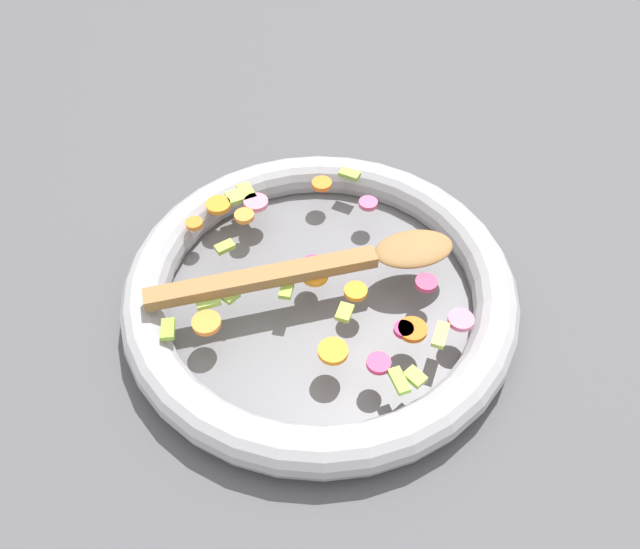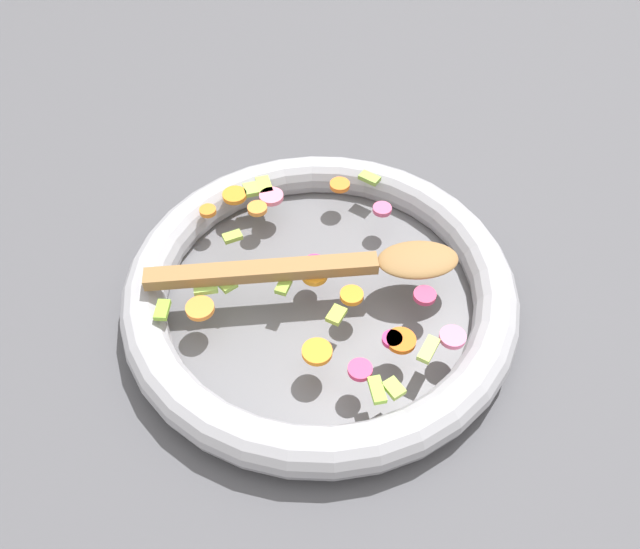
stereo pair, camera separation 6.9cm
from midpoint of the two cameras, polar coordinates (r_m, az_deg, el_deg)
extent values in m
plane|color=#4C4C51|center=(0.72, 2.71, -2.73)|extent=(4.00, 4.00, 0.00)
cylinder|color=slate|center=(0.72, 2.72, -2.44)|extent=(0.39, 0.39, 0.01)
torus|color=#9E9EA5|center=(0.70, 2.78, -1.48)|extent=(0.44, 0.44, 0.05)
cylinder|color=orange|center=(0.75, -3.17, 5.91)|extent=(0.03, 0.03, 0.01)
cylinder|color=orange|center=(0.66, -8.02, -3.27)|extent=(0.04, 0.04, 0.01)
cylinder|color=orange|center=(0.77, -5.31, 7.09)|extent=(0.03, 0.03, 0.01)
cylinder|color=orange|center=(0.79, 4.34, 8.04)|extent=(0.03, 0.03, 0.01)
cylinder|color=orange|center=(0.64, 10.50, -6.15)|extent=(0.04, 0.04, 0.01)
cylinder|color=orange|center=(0.67, 5.86, -2.08)|extent=(0.04, 0.04, 0.01)
cylinder|color=orange|center=(0.76, -7.69, 5.66)|extent=(0.03, 0.03, 0.01)
cylinder|color=orange|center=(0.62, 2.91, -7.27)|extent=(0.04, 0.04, 0.01)
cylinder|color=orange|center=(0.68, 2.43, -0.28)|extent=(0.04, 0.04, 0.01)
cube|color=#A7DB5E|center=(0.67, -7.56, -1.55)|extent=(0.02, 0.03, 0.01)
cube|color=#96D043|center=(0.60, 8.54, -10.60)|extent=(0.03, 0.02, 0.01)
cube|color=#A1BC42|center=(0.65, 4.54, -3.89)|extent=(0.03, 0.03, 0.01)
cube|color=#95C54E|center=(0.78, -3.80, 7.65)|extent=(0.02, 0.02, 0.01)
cube|color=#96B643|center=(0.72, -5.34, 3.31)|extent=(0.01, 0.02, 0.01)
cube|color=#85B937|center=(0.66, -11.39, -3.37)|extent=(0.03, 0.02, 0.01)
cube|color=#B2D35C|center=(0.64, 12.96, -6.89)|extent=(0.03, 0.03, 0.01)
cube|color=#8DB53F|center=(0.67, -0.32, -1.45)|extent=(0.02, 0.02, 0.01)
cube|color=#B2D54B|center=(0.78, -2.84, 7.92)|extent=(0.03, 0.02, 0.01)
cube|color=#9EC64D|center=(0.68, -5.73, -0.95)|extent=(0.02, 0.02, 0.01)
cube|color=#89B147|center=(0.80, 7.02, 8.63)|extent=(0.03, 0.03, 0.01)
cube|color=#97B548|center=(0.61, 9.94, -10.46)|extent=(0.02, 0.02, 0.01)
cylinder|color=#C53760|center=(0.68, 12.43, -2.06)|extent=(0.03, 0.03, 0.01)
cylinder|color=#D5557F|center=(0.76, 8.29, 5.80)|extent=(0.03, 0.03, 0.01)
cylinder|color=#DA3669|center=(0.61, 6.92, -8.84)|extent=(0.03, 0.03, 0.01)
cylinder|color=#CE2C72|center=(0.69, 2.53, 0.86)|extent=(0.04, 0.04, 0.01)
cylinder|color=pink|center=(0.65, 15.01, -5.74)|extent=(0.04, 0.04, 0.01)
cylinder|color=#D22B6A|center=(0.64, 9.70, -6.06)|extent=(0.03, 0.03, 0.01)
cylinder|color=pink|center=(0.77, -1.90, 7.01)|extent=(0.03, 0.03, 0.01)
cube|color=olive|center=(0.67, -2.43, 0.16)|extent=(0.11, 0.24, 0.01)
ellipsoid|color=olive|center=(0.70, 11.74, 1.18)|extent=(0.08, 0.10, 0.01)
camera|label=1|loc=(0.03, -87.13, 3.34)|focal=35.00mm
camera|label=2|loc=(0.03, 92.87, -3.34)|focal=35.00mm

